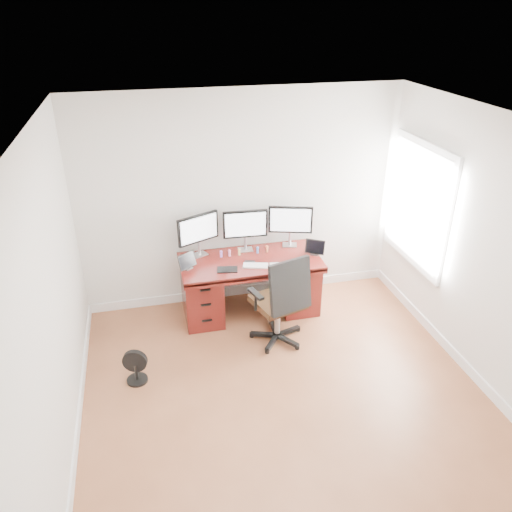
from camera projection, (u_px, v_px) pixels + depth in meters
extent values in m
plane|color=brown|center=(292.00, 412.00, 4.83)|extent=(4.50, 4.50, 0.00)
cube|color=silver|center=(242.00, 200.00, 6.15)|extent=(4.00, 0.10, 2.70)
cube|color=silver|center=(503.00, 267.00, 4.62)|extent=(0.10, 4.50, 2.70)
cube|color=white|center=(418.00, 204.00, 5.89)|extent=(0.04, 1.30, 1.50)
cube|color=white|center=(416.00, 205.00, 5.88)|extent=(0.01, 1.15, 1.35)
cube|color=#501310|center=(250.00, 261.00, 6.05)|extent=(1.70, 0.80, 0.05)
cube|color=#501310|center=(202.00, 293.00, 6.13)|extent=(0.45, 0.70, 0.70)
cube|color=#501310|center=(296.00, 281.00, 6.37)|extent=(0.45, 0.70, 0.70)
cube|color=#3B0D0A|center=(245.00, 266.00, 6.41)|extent=(0.74, 0.03, 0.40)
cylinder|color=black|center=(277.00, 336.00, 5.86)|extent=(0.75, 0.75, 0.09)
cylinder|color=silver|center=(277.00, 317.00, 5.74)|extent=(0.06, 0.06, 0.43)
cube|color=black|center=(278.00, 302.00, 5.64)|extent=(0.64, 0.62, 0.08)
cube|color=black|center=(290.00, 286.00, 5.31)|extent=(0.49, 0.19, 0.59)
cube|color=black|center=(256.00, 294.00, 5.42)|extent=(0.14, 0.26, 0.03)
cube|color=black|center=(300.00, 280.00, 5.68)|extent=(0.14, 0.26, 0.03)
cylinder|color=black|center=(137.00, 380.00, 5.22)|extent=(0.22, 0.22, 0.03)
cylinder|color=black|center=(136.00, 372.00, 5.17)|extent=(0.04, 0.04, 0.18)
cylinder|color=black|center=(135.00, 362.00, 5.11)|extent=(0.26, 0.12, 0.25)
cube|color=silver|center=(200.00, 254.00, 6.15)|extent=(0.22, 0.20, 0.01)
cylinder|color=silver|center=(199.00, 248.00, 6.11)|extent=(0.04, 0.04, 0.18)
cube|color=black|center=(198.00, 229.00, 5.99)|extent=(0.51, 0.26, 0.35)
cube|color=white|center=(199.00, 229.00, 5.98)|extent=(0.46, 0.21, 0.30)
cube|color=silver|center=(245.00, 250.00, 6.27)|extent=(0.19, 0.15, 0.01)
cylinder|color=silver|center=(245.00, 243.00, 6.23)|extent=(0.04, 0.04, 0.18)
cube|color=black|center=(245.00, 224.00, 6.11)|extent=(0.55, 0.07, 0.35)
cube|color=white|center=(245.00, 225.00, 6.09)|extent=(0.50, 0.04, 0.30)
cube|color=silver|center=(290.00, 245.00, 6.39)|extent=(0.21, 0.19, 0.01)
cylinder|color=silver|center=(290.00, 239.00, 6.35)|extent=(0.04, 0.04, 0.18)
cube|color=black|center=(290.00, 220.00, 6.23)|extent=(0.54, 0.19, 0.35)
cube|color=white|center=(290.00, 220.00, 6.21)|extent=(0.48, 0.15, 0.30)
cube|color=silver|center=(188.00, 268.00, 5.84)|extent=(0.13, 0.12, 0.01)
cube|color=black|center=(187.00, 261.00, 5.79)|extent=(0.23, 0.19, 0.17)
cube|color=silver|center=(315.00, 254.00, 6.16)|extent=(0.13, 0.12, 0.01)
cube|color=black|center=(315.00, 247.00, 6.12)|extent=(0.24, 0.18, 0.17)
cube|color=white|center=(256.00, 266.00, 5.89)|extent=(0.32, 0.20, 0.01)
cube|color=#B6B8BD|center=(275.00, 265.00, 5.90)|extent=(0.14, 0.14, 0.01)
cube|color=black|center=(227.00, 270.00, 5.81)|extent=(0.26, 0.19, 0.01)
cube|color=black|center=(250.00, 262.00, 5.98)|extent=(0.14, 0.10, 0.01)
cylinder|color=#AE6DE3|center=(221.00, 255.00, 6.09)|extent=(0.03, 0.03, 0.06)
sphere|color=#AE6DE3|center=(221.00, 252.00, 6.07)|extent=(0.04, 0.04, 0.04)
cylinder|color=pink|center=(229.00, 254.00, 6.11)|extent=(0.03, 0.03, 0.06)
sphere|color=pink|center=(229.00, 251.00, 6.09)|extent=(0.04, 0.04, 0.04)
cylinder|color=#DDCE78|center=(239.00, 253.00, 6.13)|extent=(0.03, 0.03, 0.06)
sphere|color=#DDCE78|center=(239.00, 250.00, 6.12)|extent=(0.04, 0.04, 0.04)
cylinder|color=#5987E5|center=(258.00, 251.00, 6.18)|extent=(0.03, 0.03, 0.06)
sphere|color=#5987E5|center=(258.00, 248.00, 6.16)|extent=(0.04, 0.04, 0.04)
cylinder|color=#F28552|center=(267.00, 250.00, 6.21)|extent=(0.03, 0.03, 0.06)
sphere|color=#F28552|center=(267.00, 247.00, 6.19)|extent=(0.04, 0.04, 0.04)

